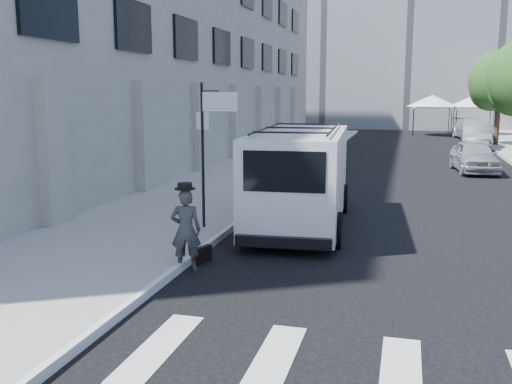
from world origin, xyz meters
The scene contains 14 objects.
ground centered at (0.00, 0.00, 0.00)m, with size 120.00×120.00×0.00m, color black.
sidewalk_left centered at (-4.25, 16.00, 0.07)m, with size 4.50×48.00×0.15m, color gray.
building_left centered at (-11.50, 18.00, 6.00)m, with size 10.00×44.00×12.00m, color gray.
sign_pole centered at (-2.36, 3.20, 2.65)m, with size 1.03×0.07×3.50m.
tree_far centered at (7.50, 29.15, 3.97)m, with size 3.80×3.83×6.03m.
tent_left centered at (4.00, 38.00, 2.71)m, with size 4.00×4.00×3.20m.
tent_right centered at (7.20, 38.50, 2.71)m, with size 4.00×4.00×3.20m.
businessman centered at (-1.90, 0.28, 0.80)m, with size 0.58×0.38×1.60m, color #38383B.
briefcase centered at (-1.76, 0.83, 0.17)m, with size 0.12×0.44×0.34m, color black.
suitcase centered at (-0.99, 3.00, 0.33)m, with size 0.34×0.48×1.23m.
cargo_van centered at (-0.47, 4.72, 1.26)m, with size 2.65×6.65×2.44m.
parked_car_a centered at (5.00, 16.40, 0.68)m, with size 1.62×4.02×1.37m, color #A2A5AA.
parked_car_b centered at (6.22, 26.79, 0.76)m, with size 1.61×4.62×1.52m, color #575A5E.
parked_car_c centered at (6.76, 35.09, 0.75)m, with size 2.11×5.19×1.51m, color #B2B4BB.
Camera 1 is at (2.14, -9.70, 3.43)m, focal length 40.00 mm.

